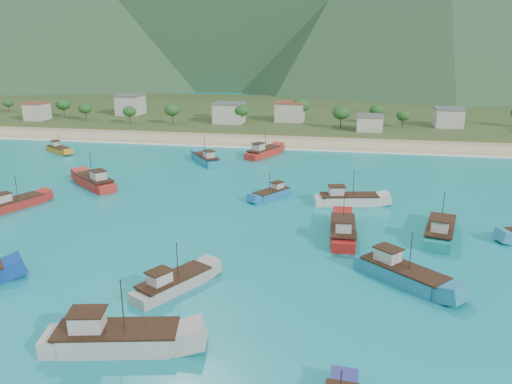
% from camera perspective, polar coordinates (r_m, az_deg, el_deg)
% --- Properties ---
extents(ground, '(600.00, 600.00, 0.00)m').
position_cam_1_polar(ground, '(71.06, -3.09, -6.42)').
color(ground, '#0C8580').
rests_on(ground, ground).
extents(beach, '(400.00, 18.00, 1.20)m').
position_cam_1_polar(beach, '(145.96, 4.28, 5.67)').
color(beach, beige).
rests_on(beach, ground).
extents(land, '(400.00, 110.00, 2.40)m').
position_cam_1_polar(land, '(205.91, 6.25, 8.86)').
color(land, '#385123').
rests_on(land, ground).
extents(surf_line, '(400.00, 2.50, 0.08)m').
position_cam_1_polar(surf_line, '(136.71, 3.82, 4.93)').
color(surf_line, white).
rests_on(surf_line, ground).
extents(village, '(211.00, 30.72, 6.99)m').
position_cam_1_polar(village, '(169.70, 7.11, 8.71)').
color(village, beige).
rests_on(village, ground).
extents(vegetation, '(277.83, 25.22, 8.25)m').
position_cam_1_polar(vegetation, '(169.13, 5.24, 8.90)').
color(vegetation, '#235623').
rests_on(vegetation, ground).
extents(boat_2, '(13.43, 6.46, 7.63)m').
position_cam_1_polar(boat_2, '(50.97, -15.85, -15.86)').
color(boat_2, '#B1ACA0').
rests_on(boat_2, ground).
extents(boat_6, '(6.94, 10.92, 6.23)m').
position_cam_1_polar(boat_6, '(96.96, -25.90, -1.27)').
color(boat_6, '#A4221C').
rests_on(boat_6, ground).
extents(boat_7, '(3.92, 12.07, 7.07)m').
position_cam_1_polar(boat_7, '(75.40, 9.88, -4.52)').
color(boat_7, maroon).
rests_on(boat_7, ground).
extents(boat_9, '(7.82, 10.64, 6.18)m').
position_cam_1_polar(boat_9, '(60.14, -9.46, -10.39)').
color(boat_9, '#A39C95').
rests_on(boat_9, ground).
extents(boat_15, '(6.88, 8.71, 5.14)m').
position_cam_1_polar(boat_15, '(93.76, 1.82, -0.24)').
color(boat_15, '#1C6BB1').
rests_on(boat_15, ground).
extents(boat_16, '(6.37, 12.87, 7.31)m').
position_cam_1_polar(boat_16, '(79.01, 20.29, -4.32)').
color(boat_16, '#158078').
rests_on(boat_16, ground).
extents(boat_17, '(9.35, 7.69, 5.58)m').
position_cam_1_polar(boat_17, '(142.34, -21.62, 4.51)').
color(boat_17, '#C37F21').
rests_on(boat_17, ground).
extents(boat_19, '(9.29, 11.00, 6.62)m').
position_cam_1_polar(boat_19, '(120.74, -5.71, 3.69)').
color(boat_19, teal).
rests_on(boat_19, ground).
extents(boat_20, '(8.12, 12.68, 7.24)m').
position_cam_1_polar(boat_20, '(127.48, 0.85, 4.52)').
color(boat_20, red).
rests_on(boat_20, ground).
extents(boat_23, '(11.83, 5.67, 6.73)m').
position_cam_1_polar(boat_23, '(90.77, 10.44, -0.91)').
color(boat_23, beige).
rests_on(boat_23, ground).
extents(boat_24, '(12.18, 10.85, 7.47)m').
position_cam_1_polar(boat_24, '(105.20, -17.99, 1.06)').
color(boat_24, red).
rests_on(boat_24, ground).
extents(boat_26, '(11.44, 10.43, 7.08)m').
position_cam_1_polar(boat_26, '(63.83, 16.32, -9.04)').
color(boat_26, teal).
rests_on(boat_26, ground).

